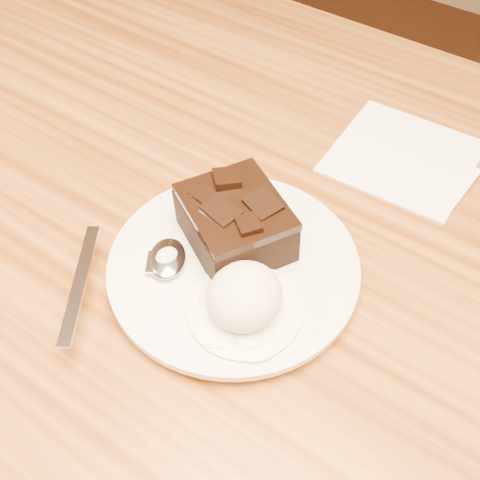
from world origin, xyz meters
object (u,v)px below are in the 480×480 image
Objects in this scene: spoon at (167,260)px; napkin at (403,156)px; ice_cream_scoop at (245,297)px; brownie at (235,225)px; plate at (234,269)px; dining_table at (269,406)px.

spoon is 0.29m from napkin.
spoon is (-0.08, 0.00, -0.02)m from ice_cream_scoop.
spoon is 1.29× the size of napkin.
brownie is 1.44× the size of ice_cream_scoop.
ice_cream_scoop is at bearing -35.25° from spoon.
ice_cream_scoop reaches higher than plate.
plate is 0.24m from napkin.
dining_table is 0.39m from plate.
ice_cream_scoop is at bearing -94.20° from napkin.
plate is at bearing -101.82° from dining_table.
plate is at bearing 135.47° from ice_cream_scoop.
spoon reaches higher than plate.
spoon reaches higher than dining_table.
plate is at bearing -103.64° from napkin.
plate is 1.55× the size of napkin.
spoon is (-0.05, -0.03, 0.01)m from plate.
plate is at bearing 2.41° from spoon.
napkin is (0.02, 0.27, -0.04)m from ice_cream_scoop.
brownie is (-0.03, -0.04, 0.42)m from dining_table.
brownie is 0.07m from spoon.
ice_cream_scoop reaches higher than dining_table.
brownie reaches higher than napkin.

